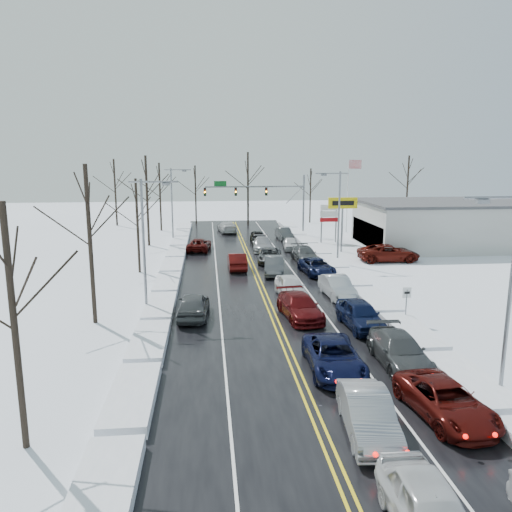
{
  "coord_description": "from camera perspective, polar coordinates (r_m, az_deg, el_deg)",
  "views": [
    {
      "loc": [
        -4.23,
        -37.26,
        10.47
      ],
      "look_at": [
        -0.38,
        2.08,
        2.5
      ],
      "focal_mm": 35.0,
      "sensor_mm": 36.0,
      "label": 1
    }
  ],
  "objects": [
    {
      "name": "parked_car_0",
      "position": [
        52.17,
        14.88,
        -0.56
      ],
      "size": [
        6.21,
        2.99,
        1.7
      ],
      "primitive_type": "imported",
      "rotation": [
        0.0,
        0.0,
        1.54
      ],
      "color": "#4F100A",
      "rests_on": "ground"
    },
    {
      "name": "queued_car_17",
      "position": [
        63.51,
        3.22,
        1.9
      ],
      "size": [
        1.91,
        4.55,
        1.46
      ],
      "primitive_type": "imported",
      "rotation": [
        0.0,
        0.0,
        0.08
      ],
      "color": "#3D4042",
      "rests_on": "ground"
    },
    {
      "name": "road_surface",
      "position": [
        40.85,
        0.54,
        -3.44
      ],
      "size": [
        14.0,
        84.0,
        0.01
      ],
      "primitive_type": "cube",
      "color": "black",
      "rests_on": "ground"
    },
    {
      "name": "oncoming_car_3",
      "position": [
        33.4,
        -7.13,
        -6.96
      ],
      "size": [
        2.26,
        4.99,
        1.66
      ],
      "primitive_type": "imported",
      "rotation": [
        0.0,
        0.0,
        3.08
      ],
      "color": "#434749",
      "rests_on": "ground"
    },
    {
      "name": "oncoming_car_2",
      "position": [
        69.4,
        -3.32,
        2.71
      ],
      "size": [
        2.86,
        5.59,
        1.55
      ],
      "primitive_type": "imported",
      "rotation": [
        0.0,
        0.0,
        3.27
      ],
      "color": "silver",
      "rests_on": "ground"
    },
    {
      "name": "used_vehicles_sign",
      "position": [
        61.48,
        8.34,
        4.6
      ],
      "size": [
        2.2,
        0.22,
        4.65
      ],
      "color": "slate",
      "rests_on": "ground"
    },
    {
      "name": "streetlight_sw",
      "position": [
        33.9,
        -12.42,
        2.37
      ],
      "size": [
        3.2,
        0.25,
        9.0
      ],
      "color": "slate",
      "rests_on": "ground"
    },
    {
      "name": "queued_car_15",
      "position": [
        50.46,
        5.57,
        -0.63
      ],
      "size": [
        2.37,
        5.28,
        1.5
      ],
      "primitive_type": "imported",
      "rotation": [
        0.0,
        0.0,
        0.05
      ],
      "color": "#3F4144",
      "rests_on": "ground"
    },
    {
      "name": "queued_car_3",
      "position": [
        33.17,
        5.0,
        -7.05
      ],
      "size": [
        2.75,
        5.54,
        1.55
      ],
      "primitive_type": "imported",
      "rotation": [
        0.0,
        0.0,
        0.11
      ],
      "color": "#4D0A0B",
      "rests_on": "ground"
    },
    {
      "name": "speed_limit_sign",
      "position": [
        32.99,
        16.83,
        -4.64
      ],
      "size": [
        0.55,
        0.09,
        2.35
      ],
      "color": "slate",
      "rests_on": "ground"
    },
    {
      "name": "tree_far_e",
      "position": [
        84.69,
        16.99,
        8.79
      ],
      "size": [
        4.2,
        4.2,
        10.5
      ],
      "color": "#2D231C",
      "rests_on": "ground"
    },
    {
      "name": "tree_left_d",
      "position": [
        59.75,
        -12.41,
        8.13
      ],
      "size": [
        4.2,
        4.2,
        10.5
      ],
      "color": "#2D231C",
      "rests_on": "ground"
    },
    {
      "name": "traffic_signal_mast",
      "position": [
        65.89,
        1.13,
        7.05
      ],
      "size": [
        13.28,
        0.39,
        8.0
      ],
      "color": "slate",
      "rests_on": "ground"
    },
    {
      "name": "oncoming_car_1",
      "position": [
        56.29,
        -6.51,
        0.61
      ],
      "size": [
        2.9,
        5.3,
        1.41
      ],
      "primitive_type": "imported",
      "rotation": [
        0.0,
        0.0,
        3.03
      ],
      "color": "#460B09",
      "rests_on": "ground"
    },
    {
      "name": "tree_far_d",
      "position": [
        79.56,
        6.25,
        8.07
      ],
      "size": [
        3.4,
        3.4,
        8.5
      ],
      "color": "#2D231C",
      "rests_on": "ground"
    },
    {
      "name": "queued_car_1",
      "position": [
        20.78,
        12.57,
        -19.17
      ],
      "size": [
        2.15,
        5.0,
        1.6
      ],
      "primitive_type": "imported",
      "rotation": [
        0.0,
        0.0,
        -0.09
      ],
      "color": "#94969B",
      "rests_on": "ground"
    },
    {
      "name": "queued_car_8",
      "position": [
        60.66,
        0.23,
        1.46
      ],
      "size": [
        1.81,
        4.44,
        1.51
      ],
      "primitive_type": "imported",
      "rotation": [
        0.0,
        0.0,
        0.01
      ],
      "color": "black",
      "rests_on": "ground"
    },
    {
      "name": "tires_plus_sign",
      "position": [
        55.52,
        9.87,
        5.57
      ],
      "size": [
        3.2,
        0.34,
        6.0
      ],
      "color": "slate",
      "rests_on": "ground"
    },
    {
      "name": "queued_car_5",
      "position": [
        44.95,
        2.06,
        -2.07
      ],
      "size": [
        2.25,
        4.94,
        1.57
      ],
      "primitive_type": "imported",
      "rotation": [
        0.0,
        0.0,
        -0.13
      ],
      "color": "#434649",
      "rests_on": "ground"
    },
    {
      "name": "queued_car_7",
      "position": [
        55.93,
        0.74,
        0.61
      ],
      "size": [
        2.46,
        5.31,
        1.5
      ],
      "primitive_type": "imported",
      "rotation": [
        0.0,
        0.0,
        -0.07
      ],
      "color": "#94969B",
      "rests_on": "ground"
    },
    {
      "name": "parked_car_2",
      "position": [
        62.18,
        12.66,
        1.43
      ],
      "size": [
        1.99,
        4.36,
        1.45
      ],
      "primitive_type": "imported",
      "rotation": [
        0.0,
        0.0,
        3.21
      ],
      "color": "black",
      "rests_on": "ground"
    },
    {
      "name": "tree_left_e",
      "position": [
        71.66,
        -10.95,
        8.13
      ],
      "size": [
        3.8,
        3.8,
        9.5
      ],
      "color": "#2D231C",
      "rests_on": "ground"
    },
    {
      "name": "dealership_building",
      "position": [
        62.53,
        21.32,
        3.44
      ],
      "size": [
        20.4,
        12.4,
        5.3
      ],
      "color": "beige",
      "rests_on": "ground"
    },
    {
      "name": "queued_car_11",
      "position": [
        26.98,
        15.98,
        -11.9
      ],
      "size": [
        2.27,
        5.43,
        1.57
      ],
      "primitive_type": "imported",
      "rotation": [
        0.0,
        0.0,
        -0.01
      ],
      "color": "#3A3D3F",
      "rests_on": "ground"
    },
    {
      "name": "tree_left_a",
      "position": [
        19.0,
        -26.32,
        -2.53
      ],
      "size": [
        3.6,
        3.6,
        9.0
      ],
      "color": "#2D231C",
      "rests_on": "ground"
    },
    {
      "name": "flagpole",
      "position": [
        70.15,
        10.57,
        7.5
      ],
      "size": [
        1.87,
        1.2,
        10.0
      ],
      "color": "silver",
      "rests_on": "ground"
    },
    {
      "name": "parked_car_1",
      "position": [
        58.2,
        15.76,
        0.6
      ],
      "size": [
        2.29,
        4.86,
        1.37
      ],
      "primitive_type": "imported",
      "rotation": [
        0.0,
        0.0,
        -0.08
      ],
      "color": "#3C3F41",
      "rests_on": "ground"
    },
    {
      "name": "tree_left_c",
      "position": [
        45.91,
        -13.47,
        5.42
      ],
      "size": [
        3.4,
        3.4,
        8.5
      ],
      "color": "#2D231C",
      "rests_on": "ground"
    },
    {
      "name": "queued_car_2",
      "position": [
        25.66,
        8.82,
        -12.83
      ],
      "size": [
        2.71,
        5.55,
        1.52
      ],
      "primitive_type": "imported",
      "rotation": [
        0.0,
        0.0,
        -0.03
      ],
      "color": "black",
      "rests_on": "ground"
    },
    {
      "name": "queued_car_12",
      "position": [
        31.88,
        11.79,
        -8.02
      ],
      "size": [
        2.29,
        5.07,
        1.69
      ],
      "primitive_type": "imported",
      "rotation": [
        0.0,
        0.0,
        0.06
      ],
      "color": "black",
      "rests_on": "ground"
    },
    {
      "name": "queued_car_10",
      "position": [
        22.71,
        20.72,
        -16.86
      ],
      "size": [
        2.97,
        5.46,
        1.45
      ],
      "primitive_type": "imported",
      "rotation": [
        0.0,
        0.0,
        0.11
      ],
      "color": "#430C09",
      "rests_on": "ground"
    },
    {
      "name": "snow_bank_left",
      "position": [
        40.77,
        -10.16,
        -3.66
      ],
      "size": [
        1.94,
        72.0,
        0.55
      ],
      "primitive_type": "cube",
      "color": "silver",
      "rests_on": "ground"
    },
    {
      "name": "queued_car_16",
      "position": [
        56.64,
        3.96,
        0.72
      ],
      "size": [
        1.99,
        4.17,
        1.37
      ],
      "primitive_type": "imported",
      "rotation": [
        0.0,
        0.0,
        -0.09
      ],
      "color": "silver",
      "rests_on": "ground"
    },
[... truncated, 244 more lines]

